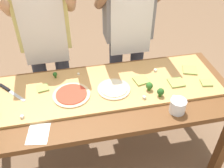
{
  "coord_description": "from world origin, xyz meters",
  "views": [
    {
      "loc": [
        -0.21,
        -1.35,
        1.99
      ],
      "look_at": [
        0.07,
        0.03,
        0.84
      ],
      "focal_mm": 41.39,
      "sensor_mm": 36.0,
      "label": 1
    }
  ],
  "objects": [
    {
      "name": "recipe_note",
      "position": [
        -0.44,
        -0.27,
        0.79
      ],
      "size": [
        0.15,
        0.18,
        0.0
      ],
      "primitive_type": "cube",
      "rotation": [
        0.0,
        0.0,
        -0.16
      ],
      "color": "white",
      "rests_on": "prep_table"
    },
    {
      "name": "cutting_board",
      "position": [
        0.05,
        0.07,
        0.79
      ],
      "size": [
        1.63,
        0.51,
        0.02
      ],
      "primitive_type": "cube",
      "color": "tan",
      "rests_on": "prep_table"
    },
    {
      "name": "cheese_crumble_e",
      "position": [
        0.44,
        0.16,
        0.81
      ],
      "size": [
        0.03,
        0.03,
        0.02
      ],
      "primitive_type": "cube",
      "rotation": [
        0.0,
        0.0,
        0.61
      ],
      "color": "white",
      "rests_on": "cutting_board"
    },
    {
      "name": "pizza_whole_tomato_red",
      "position": [
        -0.22,
        0.02,
        0.81
      ],
      "size": [
        0.26,
        0.26,
        0.02
      ],
      "color": "beige",
      "rests_on": "cutting_board"
    },
    {
      "name": "cheese_crumble_b",
      "position": [
        -0.14,
        0.24,
        0.81
      ],
      "size": [
        0.02,
        0.02,
        0.01
      ],
      "primitive_type": "cube",
      "rotation": [
        0.0,
        0.0,
        0.18
      ],
      "color": "white",
      "rests_on": "cutting_board"
    },
    {
      "name": "pizza_slice_center",
      "position": [
        0.3,
        0.07,
        0.81
      ],
      "size": [
        0.12,
        0.12,
        0.01
      ],
      "primitive_type": "cube",
      "rotation": [
        0.0,
        0.0,
        0.22
      ],
      "color": "#899E4C",
      "rests_on": "cutting_board"
    },
    {
      "name": "cheese_crumble_c",
      "position": [
        0.47,
        -0.15,
        0.81
      ],
      "size": [
        0.02,
        0.02,
        0.02
      ],
      "primitive_type": "cube",
      "rotation": [
        0.0,
        0.0,
        0.19
      ],
      "color": "white",
      "rests_on": "cutting_board"
    },
    {
      "name": "chefs_knife",
      "position": [
        -0.65,
        0.16,
        0.81
      ],
      "size": [
        0.2,
        0.22,
        0.02
      ],
      "color": "#B7BABF",
      "rests_on": "cutting_board"
    },
    {
      "name": "pizza_slice_near_left",
      "position": [
        0.76,
        -0.05,
        0.81
      ],
      "size": [
        0.09,
        0.09,
        0.01
      ],
      "primitive_type": "cube",
      "rotation": [
        0.0,
        0.0,
        -0.17
      ],
      "color": "#899E4C",
      "rests_on": "cutting_board"
    },
    {
      "name": "cook_right",
      "position": [
        0.33,
        0.58,
        1.0
      ],
      "size": [
        0.54,
        0.39,
        1.67
      ],
      "color": "#333847",
      "rests_on": "ground"
    },
    {
      "name": "ground_plane",
      "position": [
        0.0,
        0.0,
        0.0
      ],
      "size": [
        8.0,
        8.0,
        0.0
      ],
      "primitive_type": "plane",
      "color": "brown"
    },
    {
      "name": "cheese_crumble_d",
      "position": [
        0.27,
        -0.12,
        0.81
      ],
      "size": [
        0.03,
        0.03,
        0.02
      ],
      "primitive_type": "cube",
      "rotation": [
        0.0,
        0.0,
        0.37
      ],
      "color": "silver",
      "rests_on": "cutting_board"
    },
    {
      "name": "cook_left",
      "position": [
        -0.36,
        0.58,
        1.0
      ],
      "size": [
        0.54,
        0.39,
        1.67
      ],
      "color": "#333847",
      "rests_on": "ground"
    },
    {
      "name": "pizza_slice_near_right",
      "position": [
        -0.41,
        0.13,
        0.81
      ],
      "size": [
        0.09,
        0.09,
        0.01
      ],
      "primitive_type": "cube",
      "rotation": [
        0.0,
        0.0,
        0.17
      ],
      "color": "#899E4C",
      "rests_on": "cutting_board"
    },
    {
      "name": "cheese_crumble_a",
      "position": [
        -0.54,
        -0.13,
        0.81
      ],
      "size": [
        0.03,
        0.03,
        0.02
      ],
      "primitive_type": "cube",
      "rotation": [
        0.0,
        0.0,
        0.95
      ],
      "color": "silver",
      "rests_on": "cutting_board"
    },
    {
      "name": "broccoli_floret_back_left",
      "position": [
        -0.32,
        0.24,
        0.83
      ],
      "size": [
        0.03,
        0.03,
        0.05
      ],
      "color": "#2C5915",
      "rests_on": "cutting_board"
    },
    {
      "name": "pizza_whole_cheese_artichoke",
      "position": [
        0.08,
        0.02,
        0.81
      ],
      "size": [
        0.23,
        0.23,
        0.02
      ],
      "color": "beige",
      "rests_on": "cutting_board"
    },
    {
      "name": "pizza_slice_far_right",
      "position": [
        0.71,
        0.12,
        0.81
      ],
      "size": [
        0.13,
        0.13,
        0.01
      ],
      "primitive_type": "cube",
      "rotation": [
        0.0,
        0.0,
        -0.34
      ],
      "color": "#899E4C",
      "rests_on": "cutting_board"
    },
    {
      "name": "broccoli_floret_front_left",
      "position": [
        0.38,
        -0.11,
        0.84
      ],
      "size": [
        0.05,
        0.05,
        0.06
      ],
      "color": "#2C5915",
      "rests_on": "cutting_board"
    },
    {
      "name": "flour_cup",
      "position": [
        0.45,
        -0.26,
        0.83
      ],
      "size": [
        0.1,
        0.1,
        0.09
      ],
      "color": "white",
      "rests_on": "prep_table"
    },
    {
      "name": "pizza_slice_far_left",
      "position": [
        0.55,
        -0.01,
        0.81
      ],
      "size": [
        0.11,
        0.11,
        0.01
      ],
      "primitive_type": "cube",
      "rotation": [
        0.0,
        0.0,
        0.01
      ],
      "color": "#899E4C",
      "rests_on": "cutting_board"
    },
    {
      "name": "broccoli_floret_center_left",
      "position": [
        0.33,
        -0.04,
        0.84
      ],
      "size": [
        0.05,
        0.05,
        0.06
      ],
      "color": "#366618",
      "rests_on": "cutting_board"
    },
    {
      "name": "prep_table",
      "position": [
        0.0,
        0.0,
        0.68
      ],
      "size": [
        1.88,
        0.74,
        0.78
      ],
      "color": "brown",
      "rests_on": "ground"
    }
  ]
}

